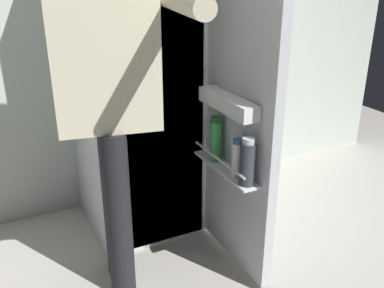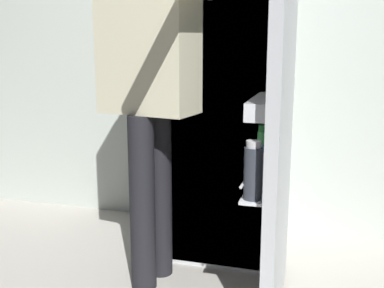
# 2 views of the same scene
# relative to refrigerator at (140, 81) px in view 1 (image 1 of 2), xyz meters

# --- Properties ---
(ground_plane) EXTENTS (6.26, 6.26, 0.00)m
(ground_plane) POSITION_rel_refrigerator_xyz_m (-0.02, -0.52, -0.90)
(ground_plane) COLOR #B7B2A8
(refrigerator) EXTENTS (0.65, 1.23, 1.81)m
(refrigerator) POSITION_rel_refrigerator_xyz_m (0.00, 0.00, 0.00)
(refrigerator) COLOR silver
(refrigerator) RESTS_ON ground_plane
(person) EXTENTS (0.56, 0.80, 1.67)m
(person) POSITION_rel_refrigerator_xyz_m (-0.29, -0.46, 0.10)
(person) COLOR black
(person) RESTS_ON ground_plane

